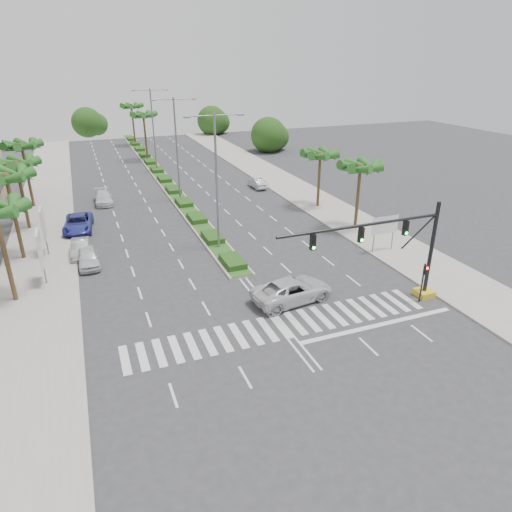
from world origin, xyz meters
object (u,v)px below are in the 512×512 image
(car_parked_c, at_px, (78,223))
(car_parked_b, at_px, (81,248))
(car_parked_d, at_px, (103,198))
(car_right, at_px, (257,183))
(car_crossing, at_px, (292,290))
(car_parked_a, at_px, (88,258))

(car_parked_c, bearing_deg, car_parked_b, -84.11)
(car_parked_c, relative_size, car_parked_d, 1.17)
(car_parked_d, relative_size, car_right, 1.24)
(car_parked_b, bearing_deg, car_right, 37.94)
(car_parked_b, distance_m, car_crossing, 19.84)
(car_parked_a, distance_m, car_parked_d, 18.15)
(car_parked_a, relative_size, car_parked_d, 0.88)
(car_parked_c, relative_size, car_right, 1.46)
(car_crossing, bearing_deg, car_parked_b, 36.12)
(car_crossing, relative_size, car_right, 1.53)
(car_parked_b, bearing_deg, car_parked_c, 94.09)
(car_crossing, xyz_separation_m, car_right, (8.85, 29.42, -0.19))
(car_crossing, bearing_deg, car_parked_c, 25.38)
(car_parked_b, xyz_separation_m, car_parked_d, (3.07, 15.46, 0.01))
(car_parked_d, bearing_deg, car_parked_b, -100.47)
(car_parked_c, height_order, car_crossing, car_crossing)
(car_parked_c, xyz_separation_m, car_crossing, (13.92, -20.79, 0.04))
(car_parked_d, height_order, car_right, car_parked_d)
(car_parked_b, relative_size, car_right, 1.08)
(car_crossing, bearing_deg, car_parked_a, 40.63)
(car_parked_c, bearing_deg, car_parked_a, -80.91)
(car_parked_a, distance_m, car_crossing, 17.75)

